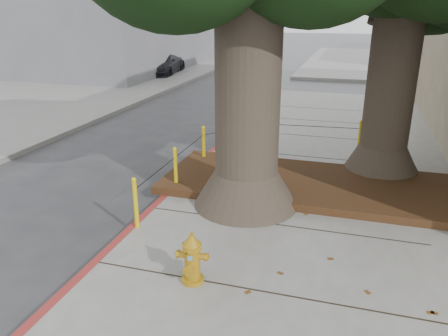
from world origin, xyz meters
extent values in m
plane|color=#28282B|center=(0.00, 0.00, 0.00)|extent=(140.00, 140.00, 0.00)
cube|color=slate|center=(6.00, 30.00, 0.07)|extent=(16.00, 20.00, 0.15)
cube|color=maroon|center=(-2.00, 2.50, 0.07)|extent=(0.14, 26.00, 0.16)
cube|color=black|center=(0.90, 3.90, 0.23)|extent=(6.40, 2.60, 0.16)
cone|color=#4C3F33|center=(-0.30, 2.70, 0.50)|extent=(2.04, 2.04, 0.70)
cylinder|color=#4C3F33|center=(-0.30, 2.70, 2.53)|extent=(1.20, 1.20, 4.22)
cone|color=#4C3F33|center=(2.30, 5.20, 0.50)|extent=(1.77, 1.77, 0.70)
cylinder|color=#4C3F33|center=(2.30, 5.20, 2.32)|extent=(1.04, 1.04, 3.84)
cylinder|color=yellow|center=(-1.90, 1.20, 0.60)|extent=(0.08, 0.08, 0.90)
sphere|color=yellow|center=(-1.90, 1.20, 1.05)|extent=(0.09, 0.09, 0.09)
cylinder|color=yellow|center=(-1.90, 3.00, 0.60)|extent=(0.08, 0.08, 0.90)
sphere|color=yellow|center=(-1.90, 3.00, 1.05)|extent=(0.09, 0.09, 0.09)
cylinder|color=yellow|center=(-1.90, 4.80, 0.60)|extent=(0.08, 0.08, 0.90)
sphere|color=yellow|center=(-1.90, 4.80, 1.05)|extent=(0.09, 0.09, 0.09)
cylinder|color=yellow|center=(-0.40, 6.30, 0.60)|extent=(0.08, 0.08, 0.90)
sphere|color=yellow|center=(-0.40, 6.30, 1.05)|extent=(0.09, 0.09, 0.09)
cylinder|color=yellow|center=(1.80, 6.50, 0.60)|extent=(0.08, 0.08, 0.90)
sphere|color=yellow|center=(1.80, 6.50, 1.05)|extent=(0.09, 0.09, 0.09)
cylinder|color=black|center=(-1.90, 2.10, 0.87)|extent=(0.02, 1.80, 0.02)
cylinder|color=black|center=(-1.90, 3.90, 0.87)|extent=(0.02, 1.80, 0.02)
cylinder|color=black|center=(-1.15, 5.55, 0.87)|extent=(1.51, 1.51, 0.02)
cylinder|color=black|center=(0.70, 6.40, 0.87)|extent=(2.20, 0.22, 0.02)
cylinder|color=#B07D12|center=(-0.39, -0.05, 0.18)|extent=(0.35, 0.35, 0.06)
cylinder|color=#B07D12|center=(-0.39, -0.05, 0.45)|extent=(0.24, 0.24, 0.50)
cylinder|color=#B07D12|center=(-0.39, -0.05, 0.71)|extent=(0.31, 0.31, 0.07)
cone|color=#B07D12|center=(-0.39, -0.05, 0.80)|extent=(0.29, 0.29, 0.14)
cylinder|color=#B07D12|center=(-0.39, -0.05, 0.89)|extent=(0.06, 0.06, 0.05)
cylinder|color=#B07D12|center=(-0.52, -0.06, 0.57)|extent=(0.15, 0.10, 0.09)
cylinder|color=#B07D12|center=(-0.26, -0.04, 0.57)|extent=(0.15, 0.10, 0.09)
cylinder|color=#B07D12|center=(-0.38, -0.17, 0.45)|extent=(0.14, 0.15, 0.13)
cube|color=#5999D8|center=(-0.38, -0.16, 0.59)|extent=(0.07, 0.01, 0.07)
imported|color=#AFAFB4|center=(4.55, 18.35, 0.53)|extent=(3.18, 1.44, 1.06)
imported|color=black|center=(-9.61, 19.46, 0.69)|extent=(2.48, 4.92, 1.37)
camera|label=1|loc=(1.54, -4.96, 3.80)|focal=35.00mm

